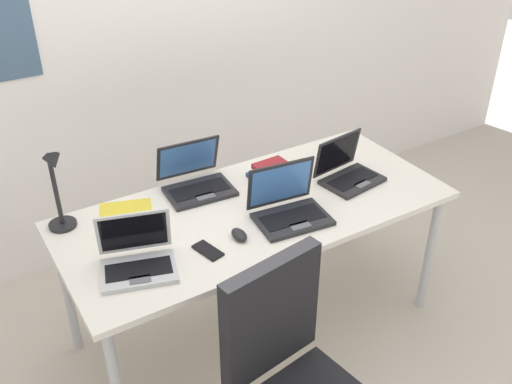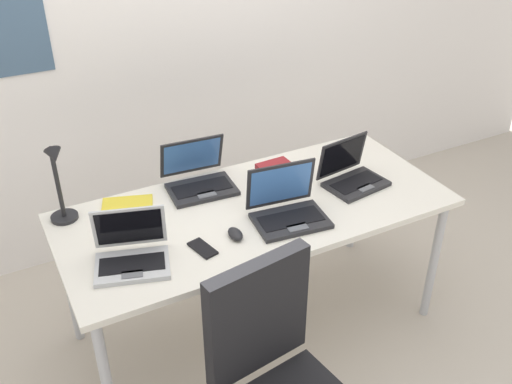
{
  "view_description": "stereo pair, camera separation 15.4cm",
  "coord_description": "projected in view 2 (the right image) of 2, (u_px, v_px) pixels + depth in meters",
  "views": [
    {
      "loc": [
        -1.18,
        -1.92,
        2.22
      ],
      "look_at": [
        0.0,
        0.0,
        0.82
      ],
      "focal_mm": 41.19,
      "sensor_mm": 36.0,
      "label": 1
    },
    {
      "loc": [
        -1.04,
        -2.0,
        2.22
      ],
      "look_at": [
        0.0,
        0.0,
        0.82
      ],
      "focal_mm": 41.19,
      "sensor_mm": 36.0,
      "label": 2
    }
  ],
  "objects": [
    {
      "name": "desk",
      "position": [
        256.0,
        217.0,
        2.72
      ],
      "size": [
        1.8,
        0.8,
        0.74
      ],
      "color": "silver",
      "rests_on": "ground_plane"
    },
    {
      "name": "laptop_center",
      "position": [
        288.0,
        209.0,
        2.59
      ],
      "size": [
        0.35,
        0.29,
        0.24
      ],
      "color": "#232326",
      "rests_on": "desk"
    },
    {
      "name": "paper_folder_front_right",
      "position": [
        127.0,
        215.0,
        2.63
      ],
      "size": [
        0.32,
        0.37,
        0.01
      ],
      "primitive_type": "cube",
      "rotation": [
        0.0,
        0.0,
        -0.33
      ],
      "color": "gold",
      "rests_on": "desk"
    },
    {
      "name": "laptop_mid_desk",
      "position": [
        131.0,
        254.0,
        2.33
      ],
      "size": [
        0.35,
        0.31,
        0.22
      ],
      "color": "#B7BABC",
      "rests_on": "desk"
    },
    {
      "name": "laptop_front_left",
      "position": [
        199.0,
        179.0,
        2.82
      ],
      "size": [
        0.33,
        0.31,
        0.23
      ],
      "color": "#232326",
      "rests_on": "desk"
    },
    {
      "name": "cell_phone",
      "position": [
        203.0,
        248.0,
        2.42
      ],
      "size": [
        0.09,
        0.15,
        0.01
      ],
      "primitive_type": "cube",
      "rotation": [
        0.0,
        0.0,
        0.23
      ],
      "color": "black",
      "rests_on": "desk"
    },
    {
      "name": "desk_lamp",
      "position": [
        59.0,
        184.0,
        2.48
      ],
      "size": [
        0.12,
        0.18,
        0.4
      ],
      "color": "black",
      "rests_on": "desk"
    },
    {
      "name": "ground_plane",
      "position": [
        256.0,
        324.0,
        3.08
      ],
      "size": [
        12.0,
        12.0,
        0.0
      ],
      "primitive_type": "plane",
      "color": "#B7AD9E"
    },
    {
      "name": "book_stack",
      "position": [
        275.0,
        171.0,
        2.9
      ],
      "size": [
        0.2,
        0.16,
        0.08
      ],
      "color": "navy",
      "rests_on": "desk"
    },
    {
      "name": "wall_back",
      "position": [
        163.0,
        25.0,
        3.23
      ],
      "size": [
        6.0,
        0.13,
        2.6
      ],
      "color": "silver",
      "rests_on": "ground_plane"
    },
    {
      "name": "laptop_back_left",
      "position": [
        352.0,
        175.0,
        2.85
      ],
      "size": [
        0.32,
        0.27,
        0.22
      ],
      "color": "#232326",
      "rests_on": "desk"
    },
    {
      "name": "computer_mouse",
      "position": [
        235.0,
        234.0,
        2.49
      ],
      "size": [
        0.06,
        0.1,
        0.03
      ],
      "primitive_type": "ellipsoid",
      "rotation": [
        0.0,
        0.0,
        -0.04
      ],
      "color": "black",
      "rests_on": "desk"
    }
  ]
}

